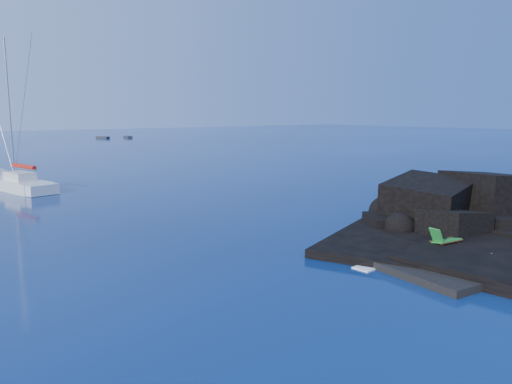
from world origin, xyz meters
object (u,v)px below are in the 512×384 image
at_px(sunbather, 485,257).
at_px(distant_boat_b, 128,138).
at_px(sailboat, 18,190).
at_px(deck_chair, 447,236).
at_px(distant_boat_a, 103,138).
at_px(marker_cone, 455,237).

distance_m(sunbather, distant_boat_b, 128.98).
bearing_deg(sailboat, deck_chair, -83.52).
relative_size(sailboat, distant_boat_a, 3.42).
xyz_separation_m(marker_cone, distant_boat_b, (33.72, 121.26, -0.64)).
height_order(marker_cone, distant_boat_b, marker_cone).
distance_m(marker_cone, distant_boat_b, 125.87).
xyz_separation_m(sunbather, distant_boat_b, (35.64, 123.95, -0.52)).
bearing_deg(distant_boat_a, distant_boat_b, -35.00).
bearing_deg(sailboat, sunbather, -85.35).
xyz_separation_m(sailboat, marker_cone, (13.72, -36.40, 0.64)).
xyz_separation_m(sailboat, sunbather, (11.80, -39.09, 0.52)).
height_order(marker_cone, distant_boat_a, marker_cone).
bearing_deg(sailboat, marker_cone, -81.49).
height_order(sailboat, marker_cone, sailboat).
xyz_separation_m(sailboat, distant_boat_a, (40.65, 86.25, 0.00)).
relative_size(sunbather, distant_boat_b, 0.42).
xyz_separation_m(marker_cone, distant_boat_a, (26.94, 122.65, -0.64)).
distance_m(deck_chair, marker_cone, 1.42).
bearing_deg(marker_cone, sunbather, -125.51).
height_order(sailboat, deck_chair, sailboat).
bearing_deg(sailboat, distant_boat_b, 48.66).
bearing_deg(deck_chair, marker_cone, 20.40).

